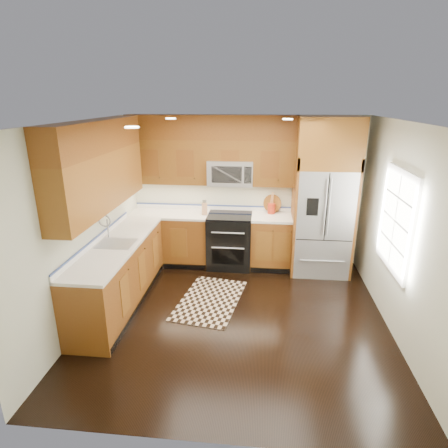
# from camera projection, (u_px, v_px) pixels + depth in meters

# --- Properties ---
(ground) EXTENTS (4.00, 4.00, 0.00)m
(ground) POSITION_uv_depth(u_px,v_px,m) (237.00, 317.00, 5.14)
(ground) COLOR black
(ground) RESTS_ON ground
(wall_back) EXTENTS (4.00, 0.02, 2.60)m
(wall_back) POSITION_uv_depth(u_px,v_px,m) (246.00, 191.00, 6.61)
(wall_back) COLOR #B9BDAA
(wall_back) RESTS_ON ground
(wall_left) EXTENTS (0.02, 4.00, 2.60)m
(wall_left) POSITION_uv_depth(u_px,v_px,m) (86.00, 223.00, 4.92)
(wall_left) COLOR #B9BDAA
(wall_left) RESTS_ON ground
(wall_right) EXTENTS (0.02, 4.00, 2.60)m
(wall_right) POSITION_uv_depth(u_px,v_px,m) (402.00, 234.00, 4.53)
(wall_right) COLOR #B9BDAA
(wall_right) RESTS_ON ground
(window) EXTENTS (0.04, 1.10, 1.30)m
(window) POSITION_uv_depth(u_px,v_px,m) (396.00, 221.00, 4.69)
(window) COLOR white
(window) RESTS_ON ground
(base_cabinets) EXTENTS (2.85, 3.00, 0.90)m
(base_cabinets) POSITION_uv_depth(u_px,v_px,m) (164.00, 257.00, 5.97)
(base_cabinets) COLOR brown
(base_cabinets) RESTS_ON ground
(countertop) EXTENTS (2.86, 3.01, 0.04)m
(countertop) POSITION_uv_depth(u_px,v_px,m) (173.00, 227.00, 5.91)
(countertop) COLOR silver
(countertop) RESTS_ON base_cabinets
(upper_cabinets) EXTENTS (2.85, 3.00, 1.15)m
(upper_cabinets) POSITION_uv_depth(u_px,v_px,m) (167.00, 156.00, 5.63)
(upper_cabinets) COLOR brown
(upper_cabinets) RESTS_ON ground
(range) EXTENTS (0.76, 0.67, 0.95)m
(range) POSITION_uv_depth(u_px,v_px,m) (230.00, 241.00, 6.59)
(range) COLOR black
(range) RESTS_ON ground
(microwave) EXTENTS (0.76, 0.40, 0.42)m
(microwave) POSITION_uv_depth(u_px,v_px,m) (231.00, 173.00, 6.33)
(microwave) COLOR #B2B2B7
(microwave) RESTS_ON ground
(refrigerator) EXTENTS (0.98, 0.75, 2.60)m
(refrigerator) POSITION_uv_depth(u_px,v_px,m) (324.00, 198.00, 6.13)
(refrigerator) COLOR #B2B2B7
(refrigerator) RESTS_ON ground
(sink_faucet) EXTENTS (0.54, 0.44, 0.37)m
(sink_faucet) POSITION_uv_depth(u_px,v_px,m) (115.00, 239.00, 5.21)
(sink_faucet) COLOR #B2B2B7
(sink_faucet) RESTS_ON countertop
(rug) EXTENTS (1.04, 1.49, 0.01)m
(rug) POSITION_uv_depth(u_px,v_px,m) (210.00, 300.00, 5.57)
(rug) COLOR black
(rug) RESTS_ON ground
(knife_block) EXTENTS (0.10, 0.14, 0.25)m
(knife_block) POSITION_uv_depth(u_px,v_px,m) (205.00, 208.00, 6.47)
(knife_block) COLOR tan
(knife_block) RESTS_ON countertop
(utensil_crock) EXTENTS (0.14, 0.14, 0.38)m
(utensil_crock) POSITION_uv_depth(u_px,v_px,m) (271.00, 206.00, 6.51)
(utensil_crock) COLOR #AB2A15
(utensil_crock) RESTS_ON countertop
(cutting_board) EXTENTS (0.41, 0.41, 0.02)m
(cutting_board) POSITION_uv_depth(u_px,v_px,m) (272.00, 211.00, 6.62)
(cutting_board) COLOR brown
(cutting_board) RESTS_ON countertop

